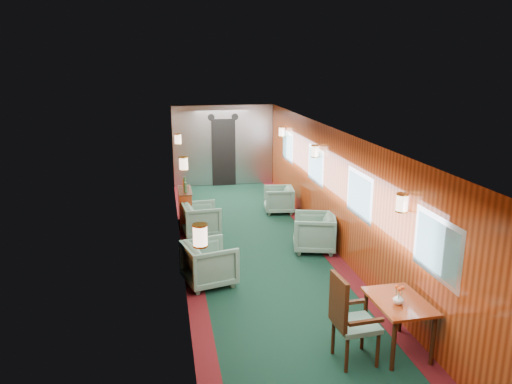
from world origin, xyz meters
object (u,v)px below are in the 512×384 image
at_px(side_chair, 348,316).
at_px(credenza, 185,207).
at_px(armchair_left_near, 209,263).
at_px(armchair_right_near, 314,232).
at_px(armchair_left_far, 202,220).
at_px(armchair_right_far, 279,200).
at_px(dining_table, 399,308).

xyz_separation_m(side_chair, credenza, (-1.72, 5.76, -0.20)).
relative_size(armchair_left_near, armchair_right_near, 0.99).
bearing_deg(armchair_left_far, armchair_left_near, 173.20).
bearing_deg(armchair_right_far, armchair_right_near, 9.55).
bearing_deg(armchair_right_far, armchair_left_near, -21.61).
xyz_separation_m(armchair_left_near, armchair_right_far, (2.07, 3.77, -0.05)).
xyz_separation_m(credenza, armchair_right_near, (2.43, -2.04, -0.06)).
bearing_deg(armchair_left_near, credenza, -9.99).
bearing_deg(credenza, armchair_left_near, -85.50).
height_order(armchair_left_far, armchair_right_far, armchair_left_far).
relative_size(dining_table, credenza, 0.86).
distance_m(side_chair, armchair_right_near, 3.80).
bearing_deg(credenza, side_chair, -73.35).
bearing_deg(dining_table, credenza, 111.96).
relative_size(armchair_left_near, armchair_right_far, 1.14).
relative_size(credenza, armchair_right_far, 1.57).
distance_m(armchair_right_near, armchair_right_far, 2.62).
height_order(side_chair, armchair_left_near, side_chair).
height_order(dining_table, side_chair, side_chair).
relative_size(dining_table, armchair_right_near, 1.18).
bearing_deg(side_chair, armchair_right_far, 80.29).
xyz_separation_m(armchair_left_far, armchair_right_far, (2.01, 1.33, -0.03)).
bearing_deg(armchair_right_near, side_chair, 4.87).
distance_m(dining_table, armchair_left_far, 5.34).
distance_m(credenza, armchair_right_near, 3.17).
height_order(side_chair, armchair_left_far, side_chair).
bearing_deg(armchair_left_near, side_chair, -164.70).
height_order(dining_table, armchair_right_near, armchair_right_near).
distance_m(side_chair, armchair_left_far, 5.22).
height_order(dining_table, armchair_left_near, armchair_left_near).
relative_size(dining_table, side_chair, 0.82).
xyz_separation_m(side_chair, armchair_right_near, (0.71, 3.72, -0.26)).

